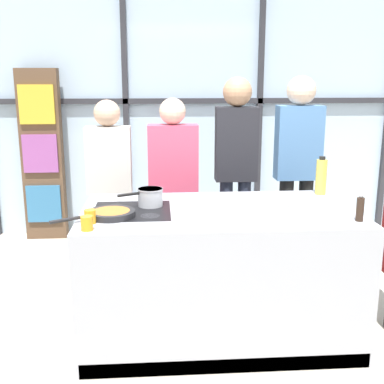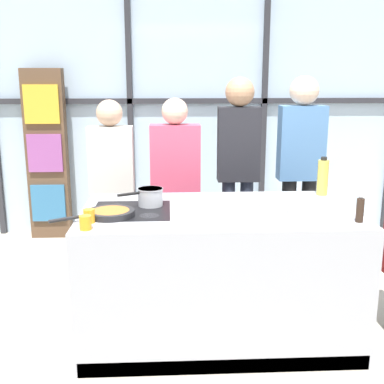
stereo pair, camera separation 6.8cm
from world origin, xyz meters
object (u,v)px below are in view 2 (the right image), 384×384
object	(u,v)px
frying_pan	(110,213)
juice_glass_far	(89,216)
spectator_center_right	(238,161)
white_plate	(279,201)
saucepan	(150,196)
spectator_far_right	(300,162)
oil_bottle	(323,177)
spectator_center_left	(175,179)
mixing_bowl	(273,207)
spectator_far_left	(112,178)
pepper_grinder	(360,209)
juice_glass_near	(85,223)

from	to	relation	value
frying_pan	juice_glass_far	distance (m)	0.18
spectator_center_right	white_plate	world-z (taller)	spectator_center_right
saucepan	white_plate	world-z (taller)	saucepan
spectator_far_right	juice_glass_far	world-z (taller)	spectator_far_right
saucepan	oil_bottle	distance (m)	1.33
oil_bottle	spectator_center_left	bearing A→B (deg)	149.45
frying_pan	juice_glass_far	world-z (taller)	juice_glass_far
spectator_far_right	oil_bottle	world-z (taller)	spectator_far_right
white_plate	juice_glass_far	bearing A→B (deg)	-160.98
spectator_center_right	mixing_bowl	bearing A→B (deg)	94.16
spectator_center_left	frying_pan	size ratio (longest dim) A/B	3.21
spectator_far_left	pepper_grinder	world-z (taller)	spectator_far_left
saucepan	white_plate	size ratio (longest dim) A/B	1.23
spectator_far_left	mixing_bowl	xyz separation A→B (m)	(1.20, -1.10, 0.02)
mixing_bowl	white_plate	bearing A→B (deg)	68.80
spectator_center_left	juice_glass_near	xyz separation A→B (m)	(-0.55, -1.44, 0.05)
spectator_center_left	juice_glass_near	world-z (taller)	spectator_center_left
frying_pan	pepper_grinder	distance (m)	1.58
spectator_center_left	spectator_far_right	world-z (taller)	spectator_far_right
pepper_grinder	juice_glass_near	distance (m)	1.68
spectator_center_left	saucepan	bearing A→B (deg)	78.22
mixing_bowl	juice_glass_far	distance (m)	1.21
spectator_center_left	juice_glass_far	distance (m)	1.41
mixing_bowl	pepper_grinder	distance (m)	0.55
spectator_far_right	saucepan	distance (m)	1.60
saucepan	juice_glass_far	size ratio (longest dim) A/B	3.62
saucepan	spectator_center_right	bearing A→B (deg)	50.57
spectator_center_left	oil_bottle	xyz separation A→B (m)	(1.11, -0.66, 0.14)
saucepan	juice_glass_near	bearing A→B (deg)	-124.41
spectator_far_right	oil_bottle	distance (m)	0.66
oil_bottle	juice_glass_far	size ratio (longest dim) A/B	3.41
white_plate	juice_glass_far	size ratio (longest dim) A/B	2.93
saucepan	white_plate	bearing A→B (deg)	3.38
white_plate	mixing_bowl	world-z (taller)	mixing_bowl
saucepan	juice_glass_near	distance (m)	0.64
spectator_far_left	juice_glass_far	distance (m)	1.30
white_plate	oil_bottle	bearing A→B (deg)	27.99
frying_pan	juice_glass_near	bearing A→B (deg)	-111.41
juice_glass_near	juice_glass_far	bearing A→B (deg)	90.00
frying_pan	pepper_grinder	xyz separation A→B (m)	(1.57, -0.21, 0.06)
oil_bottle	spectator_center_right	bearing A→B (deg)	130.09
spectator_center_left	saucepan	distance (m)	0.93
spectator_far_left	spectator_far_right	size ratio (longest dim) A/B	0.89
white_plate	juice_glass_far	world-z (taller)	juice_glass_far
spectator_center_left	saucepan	world-z (taller)	spectator_center_left
spectator_center_right	juice_glass_near	bearing A→B (deg)	52.34
saucepan	frying_pan	bearing A→B (deg)	-135.18
mixing_bowl	pepper_grinder	size ratio (longest dim) A/B	1.16
white_plate	juice_glass_near	world-z (taller)	juice_glass_near
spectator_center_left	frying_pan	xyz separation A→B (m)	(-0.44, -1.16, 0.02)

